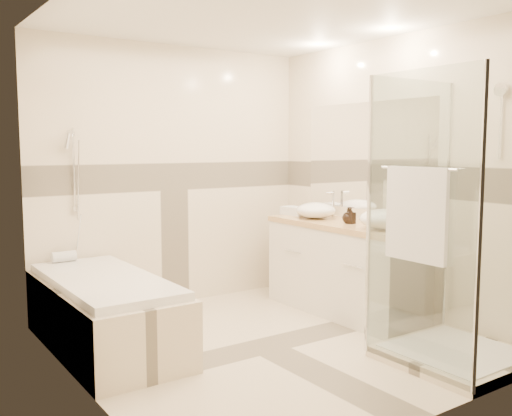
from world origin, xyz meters
TOP-DOWN VIEW (x-y plane):
  - room at (0.06, 0.01)m, footprint 2.82×3.02m
  - bathtub at (-1.02, 0.65)m, footprint 0.75×1.70m
  - vanity at (1.12, 0.30)m, footprint 0.58×1.62m
  - shower_enclosure at (0.83, -0.97)m, footprint 0.96×0.93m
  - vessel_sink_near at (1.10, 0.69)m, footprint 0.38×0.38m
  - vessel_sink_far at (1.10, -0.20)m, footprint 0.42×0.42m
  - faucet_near at (1.32, 0.69)m, footprint 0.10×0.03m
  - faucet_far at (1.32, -0.20)m, footprint 0.11×0.03m
  - amenity_bottle_a at (1.10, 0.20)m, footprint 0.08×0.08m
  - amenity_bottle_b at (1.10, 0.23)m, footprint 0.12×0.12m
  - folded_towels at (1.10, 1.02)m, footprint 0.20×0.28m
  - rolled_towel at (-1.11, 1.39)m, footprint 0.20×0.09m

SIDE VIEW (x-z plane):
  - bathtub at x=-1.02m, z-range 0.03..0.59m
  - vanity at x=1.12m, z-range 0.00..0.85m
  - shower_enclosure at x=0.83m, z-range -0.51..1.53m
  - rolled_towel at x=-1.11m, z-range 0.56..0.65m
  - folded_towels at x=1.10m, z-range 0.85..0.93m
  - amenity_bottle_b at x=1.10m, z-range 0.85..1.00m
  - amenity_bottle_a at x=1.10m, z-range 0.85..1.00m
  - vessel_sink_near at x=1.10m, z-range 0.85..1.00m
  - vessel_sink_far at x=1.10m, z-range 0.85..1.02m
  - faucet_near at x=1.32m, z-range 0.87..1.12m
  - faucet_far at x=1.32m, z-range 0.87..1.15m
  - room at x=0.06m, z-range 0.00..2.52m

